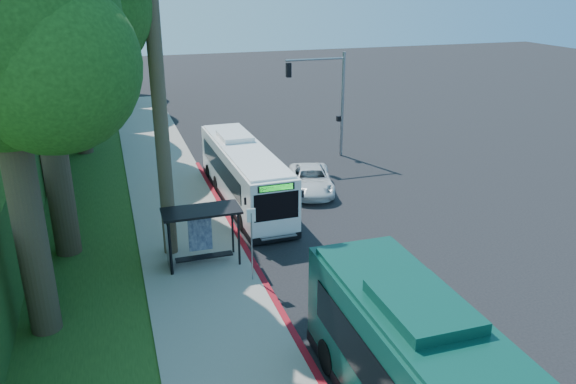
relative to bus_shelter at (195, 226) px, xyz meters
name	(u,v)px	position (x,y,z in m)	size (l,w,h in m)	color
ground	(331,218)	(7.26, 2.86, -1.81)	(140.00, 140.00, 0.00)	black
sidewalk	(187,236)	(-0.04, 2.86, -1.75)	(4.50, 70.00, 0.12)	gray
red_curb	(256,268)	(2.26, -1.14, -1.74)	(0.25, 30.00, 0.13)	maroon
grass_verge	(63,212)	(-5.74, 7.86, -1.78)	(8.00, 70.00, 0.06)	#234719
bus_shelter	(195,226)	(0.00, 0.00, 0.00)	(3.20, 1.51, 2.55)	black
stop_sign_pole	(252,235)	(1.86, -2.14, 0.28)	(0.35, 0.06, 3.17)	gray
traffic_signal_pole	(329,92)	(11.04, 12.86, 2.62)	(4.10, 0.30, 7.00)	gray
tree_5	(94,5)	(-3.16, 42.84, 7.16)	(7.35, 7.00, 12.86)	#382B1E
tree_6	(0,41)	(-5.65, -3.16, 7.90)	(7.56, 7.20, 13.74)	#382B1E
white_bus	(244,172)	(3.67, 6.57, -0.17)	(2.61, 11.31, 3.36)	white
pickup	(311,180)	(7.66, 6.88, -1.12)	(2.29, 4.97, 1.38)	white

